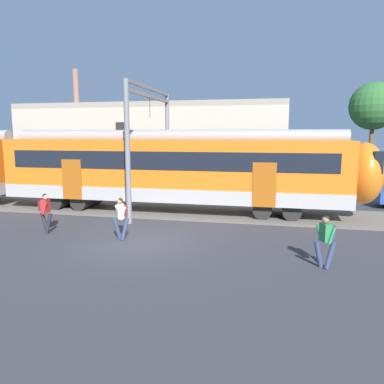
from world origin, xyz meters
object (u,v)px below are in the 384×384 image
(commuter_train, at_px, (30,166))
(pedestrian_white, at_px, (121,215))
(pedestrian_green, at_px, (326,237))
(pedestrian_red, at_px, (45,210))

(commuter_train, xyz_separation_m, pedestrian_white, (8.15, -5.81, -1.26))
(pedestrian_white, xyz_separation_m, pedestrian_green, (7.38, -1.62, 0.00))
(commuter_train, bearing_deg, pedestrian_red, -50.06)
(pedestrian_red, height_order, pedestrian_white, same)
(pedestrian_red, xyz_separation_m, pedestrian_green, (10.86, -1.86, 0.00))
(commuter_train, height_order, pedestrian_green, commuter_train)
(pedestrian_red, bearing_deg, pedestrian_white, -3.92)
(pedestrian_green, bearing_deg, pedestrian_white, 167.61)
(commuter_train, height_order, pedestrian_red, commuter_train)
(commuter_train, bearing_deg, pedestrian_white, -35.49)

